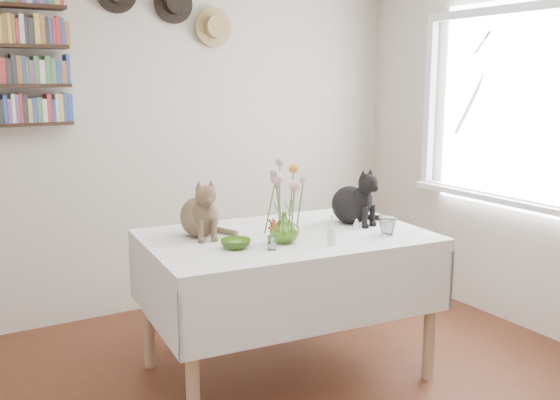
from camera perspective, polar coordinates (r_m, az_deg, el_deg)
room at (r=2.59m, az=5.45°, el=1.41°), size 4.08×4.58×2.58m
window at (r=4.51m, az=20.07°, el=6.73°), size 0.12×1.52×1.32m
dining_table at (r=3.54m, az=0.58°, el=-6.36°), size 1.62×1.12×0.83m
tabby_cat at (r=3.43m, az=-7.41°, el=-0.59°), size 0.25×0.30×0.34m
black_cat at (r=3.74m, az=6.50°, el=0.47°), size 0.29×0.34×0.34m
flower_vase at (r=3.28m, az=0.40°, el=-2.54°), size 0.18×0.18×0.16m
green_bowl at (r=3.20m, az=-4.07°, el=-4.02°), size 0.18×0.18×0.05m
drinking_glass at (r=3.52m, az=9.81°, el=-2.36°), size 0.13×0.13×0.10m
candlestick at (r=3.27m, az=4.73°, el=-3.17°), size 0.04×0.04×0.16m
berry_jar at (r=3.15m, az=-0.77°, el=-3.17°), size 0.04×0.04×0.18m
porcelain_figurine at (r=3.67m, az=7.01°, el=-1.88°), size 0.05×0.05×0.09m
flower_bouquet at (r=3.24m, az=0.33°, el=1.92°), size 0.17×0.13×0.39m
wall_hats at (r=4.58m, az=-10.01°, el=16.95°), size 0.98×0.09×0.48m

